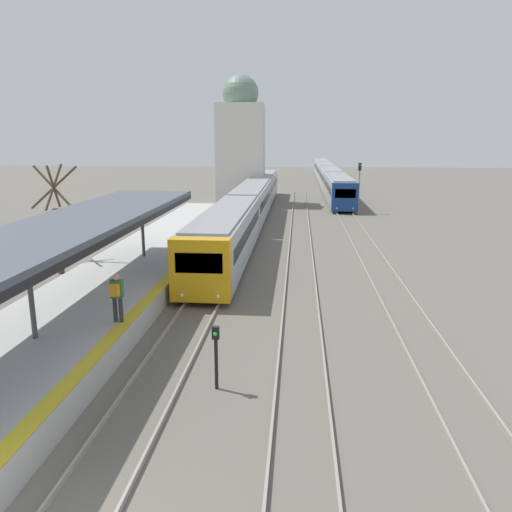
{
  "coord_description": "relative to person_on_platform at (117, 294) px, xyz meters",
  "views": [
    {
      "loc": [
        3.98,
        -6.93,
        6.89
      ],
      "look_at": [
        2.08,
        15.42,
        1.6
      ],
      "focal_mm": 35.0,
      "sensor_mm": 36.0,
      "label": 1
    }
  ],
  "objects": [
    {
      "name": "signal_mast_far",
      "position": [
        11.63,
        32.41,
        1.11
      ],
      "size": [
        0.28,
        0.29,
        4.7
      ],
      "color": "gray",
      "rests_on": "ground_plane"
    },
    {
      "name": "bare_tree_background",
      "position": [
        -6.37,
        8.95,
        0.76
      ],
      "size": [
        2.59,
        1.62,
        5.65
      ],
      "color": "#4C3D2D",
      "rests_on": "ground_plane"
    },
    {
      "name": "person_on_platform",
      "position": [
        0.0,
        0.0,
        0.0
      ],
      "size": [
        0.4,
        0.4,
        1.66
      ],
      "color": "#2D2D33",
      "rests_on": "station_platform"
    },
    {
      "name": "signal_post_near",
      "position": [
        3.76,
        -2.64,
        -0.71
      ],
      "size": [
        0.2,
        0.21,
        1.86
      ],
      "color": "black",
      "rests_on": "ground_plane"
    },
    {
      "name": "distant_domed_building",
      "position": [
        -0.28,
        38.99,
        4.47
      ],
      "size": [
        4.91,
        4.91,
        13.41
      ],
      "color": "silver",
      "rests_on": "ground_plane"
    },
    {
      "name": "train_near",
      "position": [
        1.97,
        26.61,
        -0.18
      ],
      "size": [
        2.54,
        45.17,
        3.04
      ],
      "color": "gold",
      "rests_on": "ground_plane"
    },
    {
      "name": "train_far",
      "position": [
        10.3,
        60.06,
        -0.2
      ],
      "size": [
        2.49,
        57.33,
        3.01
      ],
      "color": "navy",
      "rests_on": "ground_plane"
    },
    {
      "name": "platform_canopy",
      "position": [
        -2.03,
        -1.56,
        2.04
      ],
      "size": [
        4.0,
        27.76,
        3.15
      ],
      "color": "#4C515B",
      "rests_on": "station_platform"
    }
  ]
}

